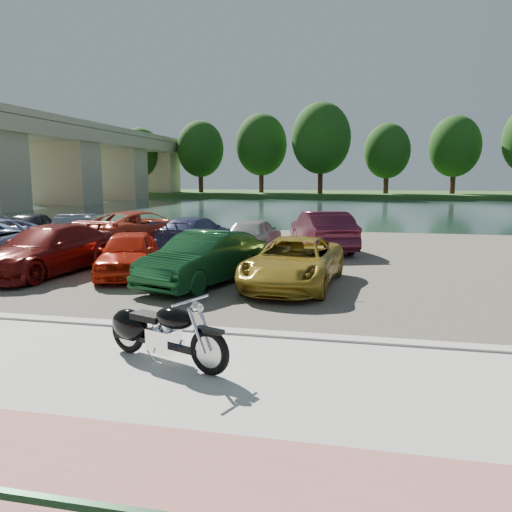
{
  "coord_description": "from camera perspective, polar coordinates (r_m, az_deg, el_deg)",
  "views": [
    {
      "loc": [
        3.06,
        -6.34,
        2.85
      ],
      "look_at": [
        0.73,
        4.48,
        1.1
      ],
      "focal_mm": 35.0,
      "sensor_mm": 36.0,
      "label": 1
    }
  ],
  "objects": [
    {
      "name": "car_12",
      "position": [
        19.52,
        -0.19,
        2.6
      ],
      "size": [
        1.84,
        3.87,
        1.28
      ],
      "primitive_type": "imported",
      "rotation": [
        0.0,
        0.0,
        3.05
      ],
      "color": "#A6A5A1",
      "rests_on": "parking_lot"
    },
    {
      "name": "river",
      "position": [
        46.53,
        8.39,
        5.38
      ],
      "size": [
        120.0,
        40.0,
        0.0
      ],
      "primitive_type": "cube",
      "color": "#182C28",
      "rests_on": "ground"
    },
    {
      "name": "ground",
      "position": [
        7.59,
        -12.93,
        -13.3
      ],
      "size": [
        200.0,
        200.0,
        0.0
      ],
      "primitive_type": "plane",
      "color": "#595447",
      "rests_on": "ground"
    },
    {
      "name": "bridge",
      "position": [
        56.7,
        -21.5,
        11.07
      ],
      "size": [
        7.0,
        56.0,
        8.55
      ],
      "color": "tan",
      "rests_on": "ground"
    },
    {
      "name": "far_trees",
      "position": [
        72.29,
        13.47,
        12.42
      ],
      "size": [
        70.25,
        10.68,
        12.52
      ],
      "color": "#371D14",
      "rests_on": "far_bank"
    },
    {
      "name": "promenade",
      "position": [
        6.76,
        -16.66,
        -15.88
      ],
      "size": [
        60.0,
        6.0,
        0.1
      ],
      "primitive_type": "cube",
      "color": "#B1AFA6",
      "rests_on": "ground"
    },
    {
      "name": "far_bank",
      "position": [
        78.44,
        9.98,
        6.98
      ],
      "size": [
        120.0,
        24.0,
        0.6
      ],
      "primitive_type": "cube",
      "color": "#1E4518",
      "rests_on": "ground"
    },
    {
      "name": "pink_path",
      "position": [
        5.62,
        -24.54,
        -21.1
      ],
      "size": [
        60.0,
        2.0,
        0.01
      ],
      "primitive_type": "cube",
      "color": "#9D5E58",
      "rests_on": "promenade"
    },
    {
      "name": "car_9",
      "position": [
        21.74,
        -19.65,
        2.8
      ],
      "size": [
        2.79,
        4.29,
        1.33
      ],
      "primitive_type": "imported",
      "rotation": [
        0.0,
        0.0,
        3.51
      ],
      "color": "slate",
      "rests_on": "parking_lot"
    },
    {
      "name": "car_6",
      "position": [
        12.97,
        4.35,
        -0.72
      ],
      "size": [
        2.46,
        4.7,
        1.26
      ],
      "primitive_type": "imported",
      "rotation": [
        0.0,
        0.0,
        -0.08
      ],
      "color": "#A28325",
      "rests_on": "parking_lot"
    },
    {
      "name": "motorcycle",
      "position": [
        7.76,
        -11.4,
        -8.37
      ],
      "size": [
        2.23,
        1.11,
        1.05
      ],
      "rotation": [
        0.0,
        0.0,
        -0.38
      ],
      "color": "black",
      "rests_on": "promenade"
    },
    {
      "name": "car_11",
      "position": [
        19.98,
        -6.93,
        2.67
      ],
      "size": [
        2.29,
        4.57,
        1.27
      ],
      "primitive_type": "imported",
      "rotation": [
        0.0,
        0.0,
        3.02
      ],
      "color": "navy",
      "rests_on": "parking_lot"
    },
    {
      "name": "car_3",
      "position": [
        15.86,
        -22.71,
        0.65
      ],
      "size": [
        2.5,
        5.05,
        1.41
      ],
      "primitive_type": "imported",
      "rotation": [
        0.0,
        0.0,
        -0.11
      ],
      "color": "maroon",
      "rests_on": "parking_lot"
    },
    {
      "name": "car_8",
      "position": [
        23.8,
        -24.09,
        3.06
      ],
      "size": [
        2.59,
        4.27,
        1.36
      ],
      "primitive_type": "imported",
      "rotation": [
        0.0,
        0.0,
        3.41
      ],
      "color": "black",
      "rests_on": "parking_lot"
    },
    {
      "name": "parking_lot",
      "position": [
        17.83,
        2.12,
        -0.15
      ],
      "size": [
        60.0,
        18.0,
        0.04
      ],
      "primitive_type": "cube",
      "color": "#48423A",
      "rests_on": "ground"
    },
    {
      "name": "car_5",
      "position": [
        13.21,
        -5.96,
        -0.29
      ],
      "size": [
        2.67,
        4.46,
        1.39
      ],
      "primitive_type": "imported",
      "rotation": [
        0.0,
        0.0,
        -0.31
      ],
      "color": "#103E1C",
      "rests_on": "parking_lot"
    },
    {
      "name": "car_10",
      "position": [
        21.1,
        -12.98,
        3.1
      ],
      "size": [
        4.07,
        5.78,
        1.46
      ],
      "primitive_type": "imported",
      "rotation": [
        0.0,
        0.0,
        2.79
      ],
      "color": "#A8341C",
      "rests_on": "parking_lot"
    },
    {
      "name": "car_13",
      "position": [
        19.49,
        7.56,
        2.88
      ],
      "size": [
        3.08,
        4.91,
        1.53
      ],
      "primitive_type": "imported",
      "rotation": [
        0.0,
        0.0,
        3.48
      ],
      "color": "#4D1426",
      "rests_on": "parking_lot"
    },
    {
      "name": "kerb",
      "position": [
        9.31,
        -7.69,
        -8.48
      ],
      "size": [
        60.0,
        0.3,
        0.14
      ],
      "primitive_type": "cube",
      "color": "#B1AFA6",
      "rests_on": "ground"
    },
    {
      "name": "car_4",
      "position": [
        14.82,
        -14.36,
        0.3
      ],
      "size": [
        2.61,
        4.06,
        1.29
      ],
      "primitive_type": "imported",
      "rotation": [
        0.0,
        0.0,
        0.31
      ],
      "color": "red",
      "rests_on": "parking_lot"
    }
  ]
}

